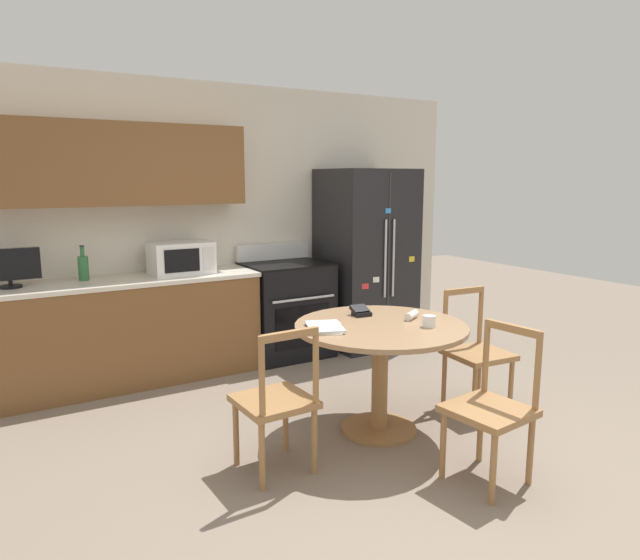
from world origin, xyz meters
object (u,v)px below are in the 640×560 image
object	(u,v)px
refrigerator	(366,258)
candle_glass	(429,322)
dining_chair_left	(276,402)
counter_bottle	(83,267)
dining_chair_near	(492,409)
wallet	(361,312)
countertop_tv	(9,266)
microwave	(181,258)
dining_chair_right	(476,353)
oven_range	(286,309)

from	to	relation	value
refrigerator	candle_glass	bearing A→B (deg)	-114.50
dining_chair_left	candle_glass	xyz separation A→B (m)	(1.09, -0.08, 0.36)
candle_glass	counter_bottle	bearing A→B (deg)	129.34
dining_chair_near	wallet	world-z (taller)	dining_chair_near
dining_chair_left	countertop_tv	bearing A→B (deg)	119.21
microwave	dining_chair_left	world-z (taller)	microwave
wallet	counter_bottle	bearing A→B (deg)	133.12
counter_bottle	dining_chair_right	distance (m)	3.20
microwave	dining_chair_near	bearing A→B (deg)	-71.55
microwave	candle_glass	bearing A→B (deg)	-64.72
oven_range	microwave	world-z (taller)	microwave
dining_chair_left	dining_chair_near	xyz separation A→B (m)	(1.01, -0.71, 0.00)
microwave	counter_bottle	xyz separation A→B (m)	(-0.79, 0.07, -0.03)
dining_chair_left	candle_glass	size ratio (longest dim) A/B	10.43
countertop_tv	dining_chair_left	distance (m)	2.47
dining_chair_left	candle_glass	world-z (taller)	dining_chair_left
counter_bottle	dining_chair_left	distance (m)	2.30
counter_bottle	countertop_tv	bearing A→B (deg)	-173.09
countertop_tv	wallet	xyz separation A→B (m)	(2.12, -1.63, -0.28)
microwave	counter_bottle	distance (m)	0.80
dining_chair_left	candle_glass	bearing A→B (deg)	-6.01
dining_chair_right	candle_glass	bearing A→B (deg)	20.26
counter_bottle	wallet	bearing A→B (deg)	-46.88
microwave	counter_bottle	bearing A→B (deg)	174.76
counter_bottle	candle_glass	world-z (taller)	counter_bottle
dining_chair_right	dining_chair_near	distance (m)	1.08
oven_range	counter_bottle	size ratio (longest dim) A/B	3.75
dining_chair_right	wallet	bearing A→B (deg)	-16.05
microwave	refrigerator	bearing A→B (deg)	-3.00
dining_chair_near	oven_range	bearing A→B (deg)	-8.43
microwave	wallet	world-z (taller)	microwave
countertop_tv	dining_chair_left	bearing A→B (deg)	-58.81
dining_chair_near	dining_chair_right	bearing A→B (deg)	-47.59
dining_chair_right	counter_bottle	bearing A→B (deg)	-34.83
counter_bottle	dining_chair_left	world-z (taller)	counter_bottle
oven_range	dining_chair_near	size ratio (longest dim) A/B	1.20
oven_range	microwave	bearing A→B (deg)	177.84
refrigerator	countertop_tv	xyz separation A→B (m)	(-3.25, 0.11, 0.16)
countertop_tv	dining_chair_right	size ratio (longest dim) A/B	0.49
oven_range	dining_chair_left	distance (m)	2.29
countertop_tv	wallet	bearing A→B (deg)	-37.51
counter_bottle	dining_chair_left	bearing A→B (deg)	-71.60
refrigerator	dining_chair_right	distance (m)	1.92
dining_chair_left	counter_bottle	bearing A→B (deg)	106.42
counter_bottle	candle_glass	distance (m)	2.84
refrigerator	oven_range	world-z (taller)	refrigerator
refrigerator	dining_chair_near	bearing A→B (deg)	-110.63
refrigerator	dining_chair_left	distance (m)	2.83
microwave	dining_chair_right	xyz separation A→B (m)	(1.63, -1.94, -0.60)
dining_chair_right	wallet	world-z (taller)	dining_chair_right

